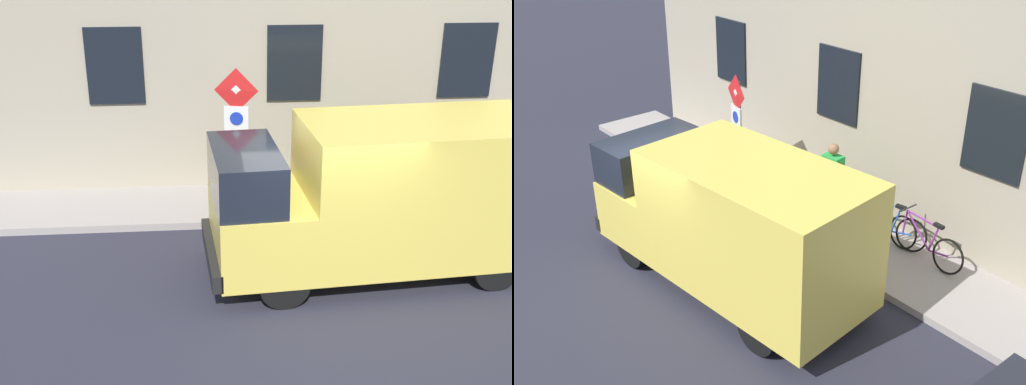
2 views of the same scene
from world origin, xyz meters
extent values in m
plane|color=#282936|center=(0.00, 0.00, 0.00)|extent=(80.00, 80.00, 0.00)
cube|color=#A19792|center=(3.30, 0.00, 0.07)|extent=(1.87, 14.86, 0.14)
cube|color=black|center=(4.21, -3.54, 2.70)|extent=(0.06, 1.10, 1.50)
cube|color=black|center=(4.21, 0.00, 2.70)|extent=(0.06, 1.10, 1.50)
cube|color=black|center=(4.21, 3.54, 2.70)|extent=(0.06, 1.10, 1.50)
cylinder|color=#474C47|center=(2.62, 1.24, 1.48)|extent=(0.09, 0.09, 2.67)
pyramid|color=silver|center=(2.54, 1.26, 2.56)|extent=(0.15, 0.50, 0.50)
pyramid|color=red|center=(2.54, 1.25, 2.56)|extent=(0.15, 0.55, 0.56)
cube|color=white|center=(2.56, 1.25, 2.01)|extent=(0.14, 0.44, 0.56)
cylinder|color=#1933B2|center=(2.53, 1.25, 2.07)|extent=(0.06, 0.24, 0.24)
pyramid|color=silver|center=(2.54, 1.26, 1.46)|extent=(0.15, 0.50, 0.50)
pyramid|color=red|center=(2.54, 1.25, 1.46)|extent=(0.15, 0.55, 0.56)
cube|color=#E3CA50|center=(0.72, -1.57, 1.41)|extent=(2.28, 3.94, 2.18)
cube|color=#E3CA50|center=(0.52, 1.02, 0.87)|extent=(2.10, 1.55, 1.10)
cube|color=black|center=(0.51, 1.23, 1.77)|extent=(1.99, 1.12, 0.84)
cube|color=black|center=(0.47, 1.77, 0.50)|extent=(2.01, 0.31, 0.28)
cylinder|color=black|center=(-0.34, 0.72, 0.38)|extent=(0.28, 0.77, 0.76)
cylinder|color=black|center=(1.42, 0.85, 0.38)|extent=(0.28, 0.77, 0.76)
cylinder|color=black|center=(-0.09, -2.60, 0.38)|extent=(0.28, 0.77, 0.76)
cylinder|color=black|center=(1.67, -2.47, 0.38)|extent=(0.28, 0.77, 0.76)
torus|color=black|center=(3.72, -2.30, 0.47)|extent=(0.18, 0.67, 0.66)
torus|color=black|center=(3.65, -3.35, 0.47)|extent=(0.18, 0.67, 0.66)
cylinder|color=#862C93|center=(3.70, -2.64, 0.68)|extent=(0.07, 0.60, 0.60)
cylinder|color=#862C93|center=(3.69, -2.71, 0.95)|extent=(0.08, 0.73, 0.07)
cylinder|color=#862C93|center=(3.67, -3.00, 0.66)|extent=(0.05, 0.19, 0.55)
cylinder|color=#862C93|center=(3.66, -3.14, 0.43)|extent=(0.06, 0.43, 0.12)
cylinder|color=#862C93|center=(3.72, -2.33, 0.72)|extent=(0.04, 0.09, 0.50)
cube|color=black|center=(3.67, -3.07, 0.97)|extent=(0.09, 0.20, 0.06)
cylinder|color=#262626|center=(3.71, -2.35, 1.02)|extent=(0.46, 0.06, 0.03)
torus|color=black|center=(3.61, -1.43, 0.47)|extent=(0.24, 0.67, 0.66)
torus|color=black|center=(3.75, -2.47, 0.47)|extent=(0.24, 0.67, 0.66)
cylinder|color=#2452B2|center=(3.66, -1.76, 0.68)|extent=(0.12, 0.60, 0.60)
cylinder|color=#2452B2|center=(3.67, -1.84, 0.95)|extent=(0.13, 0.73, 0.07)
cylinder|color=#2452B2|center=(3.71, -2.12, 0.66)|extent=(0.06, 0.19, 0.55)
cylinder|color=#2452B2|center=(3.73, -2.26, 0.43)|extent=(0.09, 0.43, 0.12)
cylinder|color=#2452B2|center=(3.62, -1.45, 0.72)|extent=(0.05, 0.09, 0.50)
cube|color=black|center=(3.72, -2.20, 0.97)|extent=(0.11, 0.21, 0.06)
cylinder|color=#262626|center=(3.62, -1.48, 1.02)|extent=(0.46, 0.09, 0.03)
cylinder|color=#262B47|center=(3.41, -0.79, 0.56)|extent=(0.16, 0.16, 0.85)
cylinder|color=#262B47|center=(3.40, -0.61, 0.56)|extent=(0.16, 0.16, 0.85)
cube|color=green|center=(3.41, -0.70, 1.30)|extent=(0.29, 0.42, 0.62)
sphere|color=#936B4C|center=(3.41, -0.70, 1.75)|extent=(0.22, 0.22, 0.22)
cylinder|color=#2D5133|center=(2.72, -0.86, 0.59)|extent=(0.44, 0.44, 0.90)
camera|label=1|loc=(-8.38, 1.79, 5.22)|focal=44.74mm
camera|label=2|loc=(-4.74, -8.22, 6.49)|focal=43.33mm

